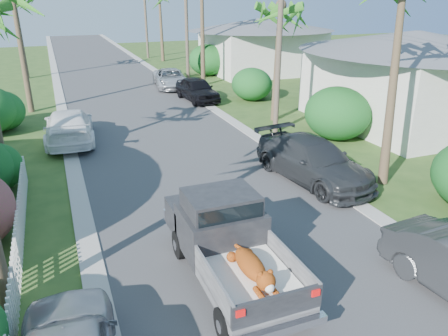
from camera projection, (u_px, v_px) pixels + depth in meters
name	position (u px, v px, depth m)	size (l,w,h in m)	color
ground	(328.00, 332.00, 9.03)	(120.00, 120.00, 0.00)	#2C4A1C
road	(125.00, 94.00, 30.63)	(8.00, 100.00, 0.02)	#38383A
curb_left	(60.00, 98.00, 29.17)	(0.60, 100.00, 0.06)	#A5A39E
curb_right	(183.00, 89.00, 32.09)	(0.60, 100.00, 0.06)	#A5A39E
pickup_truck	(225.00, 236.00, 10.66)	(1.98, 5.12, 2.06)	black
parked_car_rm	(313.00, 161.00, 16.15)	(2.16, 5.31, 1.54)	#2C2E31
parked_car_rf	(197.00, 89.00, 28.38)	(1.76, 4.38, 1.49)	black
parked_car_rd	(171.00, 79.00, 32.40)	(2.24, 4.85, 1.35)	#B7B9BF
parked_car_lf	(69.00, 126.00, 20.39)	(2.15, 5.29, 1.53)	white
palm_r_b	(279.00, 6.00, 22.03)	(4.40, 4.40, 7.20)	brown
shrub_r_b	(337.00, 113.00, 20.72)	(3.00, 3.30, 2.50)	#14491E
shrub_r_c	(252.00, 84.00, 28.47)	(2.60, 2.86, 2.10)	#14491E
shrub_r_d	(208.00, 60.00, 37.20)	(3.20, 3.52, 2.60)	#14491E
picket_fence	(19.00, 238.00, 11.56)	(0.10, 11.00, 1.00)	white
house_right_near	(411.00, 82.00, 22.99)	(8.00, 9.00, 4.80)	silver
house_right_far	(261.00, 48.00, 38.59)	(9.00, 8.00, 4.60)	silver
utility_pole_b	(279.00, 38.00, 20.46)	(1.60, 0.26, 9.00)	brown
utility_pole_c	(186.00, 21.00, 33.43)	(1.60, 0.26, 9.00)	brown
utility_pole_d	(145.00, 14.00, 46.40)	(1.60, 0.26, 9.00)	brown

